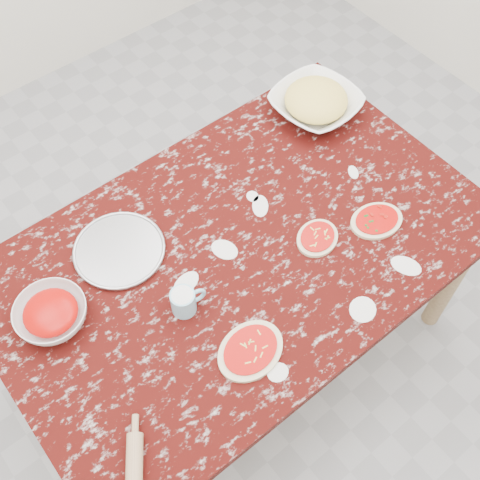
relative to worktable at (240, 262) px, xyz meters
name	(u,v)px	position (x,y,z in m)	size (l,w,h in m)	color
ground	(240,344)	(0.00, 0.00, -0.67)	(4.00, 4.00, 0.00)	gray
worktable	(240,262)	(0.00, 0.00, 0.00)	(1.60, 1.00, 0.75)	black
pizza_tray	(119,251)	(-0.31, 0.23, 0.09)	(0.29, 0.29, 0.01)	#B2B2B7
sauce_bowl	(52,315)	(-0.59, 0.15, 0.12)	(0.22, 0.22, 0.07)	white
cheese_bowl	(316,104)	(0.60, 0.30, 0.12)	(0.31, 0.31, 0.08)	white
flour_mug	(184,301)	(-0.26, -0.06, 0.13)	(0.11, 0.08, 0.09)	#87C6DF
pizza_left	(250,350)	(-0.20, -0.30, 0.09)	(0.23, 0.19, 0.02)	beige
pizza_mid	(317,238)	(0.22, -0.13, 0.09)	(0.18, 0.16, 0.02)	beige
pizza_right	(376,221)	(0.42, -0.20, 0.09)	(0.21, 0.17, 0.02)	beige
rolling_pin	(134,478)	(-0.65, -0.38, 0.11)	(0.04, 0.04, 0.22)	tan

